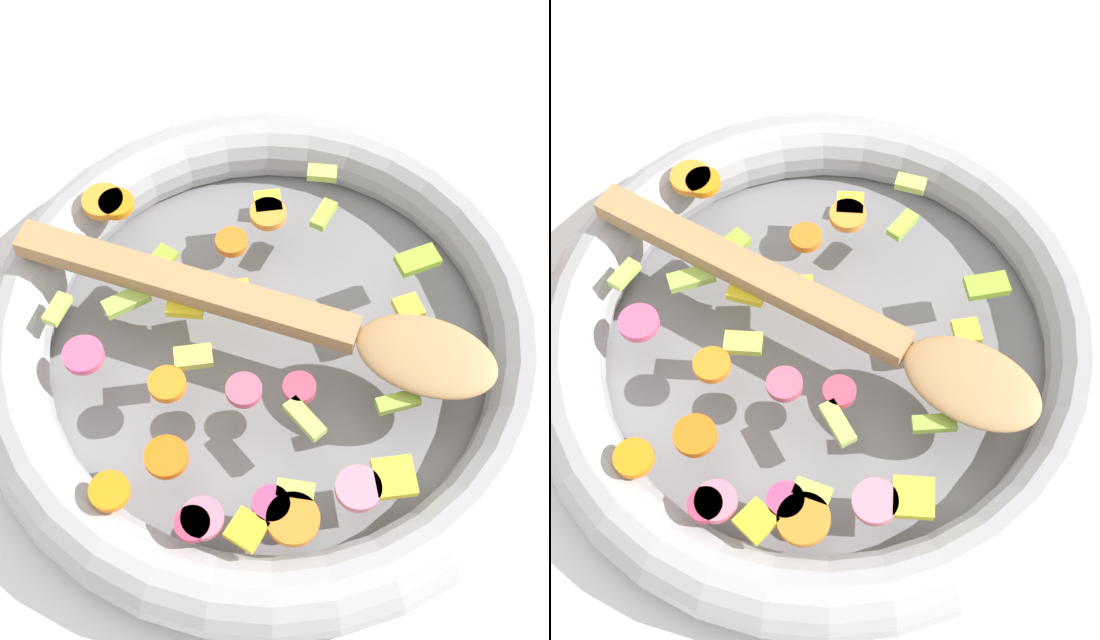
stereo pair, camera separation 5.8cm
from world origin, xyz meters
The scene contains 4 objects.
ground_plane centered at (0.00, 0.00, 0.00)m, with size 4.00×4.00×0.00m, color silver.
skillet centered at (0.00, 0.00, 0.02)m, with size 0.40×0.40×0.05m.
chopped_vegetables centered at (-0.03, -0.03, 0.05)m, with size 0.27×0.29×0.01m.
wooden_spoon centered at (0.02, -0.01, 0.06)m, with size 0.32×0.15×0.01m.
Camera 1 is at (-0.00, -0.30, 0.55)m, focal length 50.00 mm.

